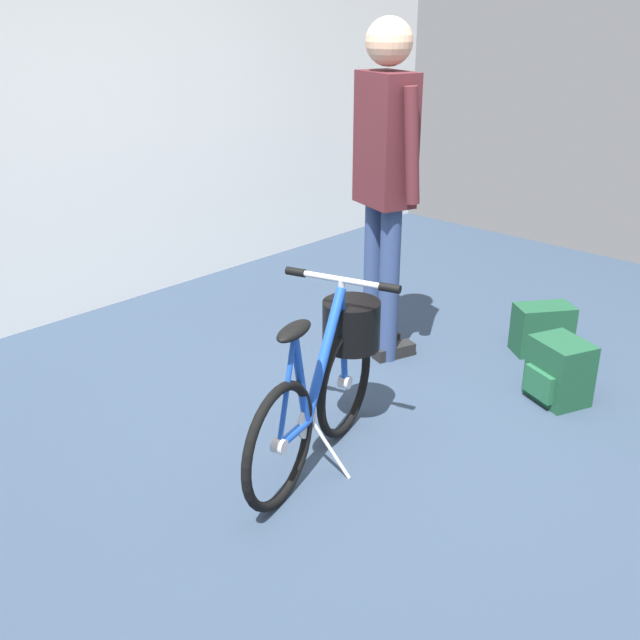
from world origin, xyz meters
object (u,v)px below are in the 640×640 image
object	(u,v)px
backpack_on_floor	(559,371)
handbag_on_floor	(543,329)
folding_bike_foreground	(328,373)
visitor_near_wall	(385,171)

from	to	relation	value
backpack_on_floor	handbag_on_floor	xyz separation A→B (m)	(0.47, 0.34, -0.02)
folding_bike_foreground	backpack_on_floor	world-z (taller)	folding_bike_foreground
backpack_on_floor	handbag_on_floor	world-z (taller)	backpack_on_floor
visitor_near_wall	handbag_on_floor	world-z (taller)	visitor_near_wall
visitor_near_wall	handbag_on_floor	distance (m)	1.30
folding_bike_foreground	handbag_on_floor	bearing A→B (deg)	-6.71
folding_bike_foreground	visitor_near_wall	distance (m)	1.25
folding_bike_foreground	handbag_on_floor	distance (m)	1.63
backpack_on_floor	folding_bike_foreground	bearing A→B (deg)	155.14
folding_bike_foreground	handbag_on_floor	size ratio (longest dim) A/B	3.01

